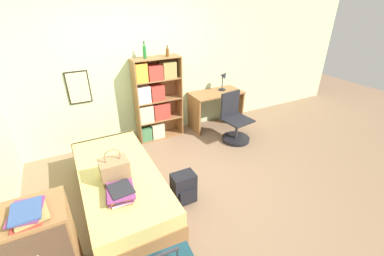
{
  "coord_description": "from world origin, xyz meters",
  "views": [
    {
      "loc": [
        -1.16,
        -2.72,
        2.46
      ],
      "look_at": [
        0.36,
        0.2,
        0.75
      ],
      "focal_mm": 24.0,
      "sensor_mm": 36.0,
      "label": 1
    }
  ],
  "objects_px": {
    "bed": "(121,187)",
    "desk": "(216,103)",
    "backpack": "(184,188)",
    "book_stack_on_bed": "(120,192)",
    "bottle_green": "(145,52)",
    "desk_chair": "(235,126)",
    "dresser": "(45,252)",
    "desk_lamp": "(224,78)",
    "magazine_pile_on_dresser": "(28,212)",
    "bottle_brown": "(167,52)",
    "bookcase": "(154,99)",
    "handbag": "(115,169)"
  },
  "relations": [
    {
      "from": "magazine_pile_on_dresser",
      "to": "backpack",
      "type": "relative_size",
      "value": 0.77
    },
    {
      "from": "book_stack_on_bed",
      "to": "desk",
      "type": "height_order",
      "value": "desk"
    },
    {
      "from": "handbag",
      "to": "dresser",
      "type": "relative_size",
      "value": 0.44
    },
    {
      "from": "bottle_brown",
      "to": "dresser",
      "type": "bearing_deg",
      "value": -133.48
    },
    {
      "from": "bookcase",
      "to": "bottle_green",
      "type": "height_order",
      "value": "bottle_green"
    },
    {
      "from": "desk_lamp",
      "to": "desk_chair",
      "type": "xyz_separation_m",
      "value": [
        -0.19,
        -0.72,
        -0.71
      ]
    },
    {
      "from": "bed",
      "to": "magazine_pile_on_dresser",
      "type": "distance_m",
      "value": 1.41
    },
    {
      "from": "magazine_pile_on_dresser",
      "to": "desk_lamp",
      "type": "distance_m",
      "value": 4.03
    },
    {
      "from": "bed",
      "to": "bottle_green",
      "type": "height_order",
      "value": "bottle_green"
    },
    {
      "from": "desk_chair",
      "to": "backpack",
      "type": "bearing_deg",
      "value": -146.15
    },
    {
      "from": "bed",
      "to": "backpack",
      "type": "bearing_deg",
      "value": -26.45
    },
    {
      "from": "desk_lamp",
      "to": "desk_chair",
      "type": "bearing_deg",
      "value": -104.85
    },
    {
      "from": "handbag",
      "to": "desk_chair",
      "type": "distance_m",
      "value": 2.53
    },
    {
      "from": "book_stack_on_bed",
      "to": "bookcase",
      "type": "height_order",
      "value": "bookcase"
    },
    {
      "from": "bookcase",
      "to": "bottle_green",
      "type": "xyz_separation_m",
      "value": [
        -0.1,
        0.01,
        0.85
      ]
    },
    {
      "from": "dresser",
      "to": "bottle_brown",
      "type": "xyz_separation_m",
      "value": [
        2.14,
        2.26,
        1.12
      ]
    },
    {
      "from": "bottle_green",
      "to": "desk_chair",
      "type": "distance_m",
      "value": 2.08
    },
    {
      "from": "desk",
      "to": "desk_chair",
      "type": "bearing_deg",
      "value": -88.37
    },
    {
      "from": "desk",
      "to": "desk_chair",
      "type": "relative_size",
      "value": 1.16
    },
    {
      "from": "dresser",
      "to": "desk_lamp",
      "type": "height_order",
      "value": "desk_lamp"
    },
    {
      "from": "bed",
      "to": "bottle_brown",
      "type": "height_order",
      "value": "bottle_brown"
    },
    {
      "from": "bookcase",
      "to": "handbag",
      "type": "bearing_deg",
      "value": -124.22
    },
    {
      "from": "handbag",
      "to": "magazine_pile_on_dresser",
      "type": "distance_m",
      "value": 1.12
    },
    {
      "from": "desk_chair",
      "to": "backpack",
      "type": "xyz_separation_m",
      "value": [
        -1.57,
        -1.05,
        -0.07
      ]
    },
    {
      "from": "book_stack_on_bed",
      "to": "bottle_brown",
      "type": "distance_m",
      "value": 2.57
    },
    {
      "from": "bed",
      "to": "desk",
      "type": "relative_size",
      "value": 1.94
    },
    {
      "from": "bottle_brown",
      "to": "book_stack_on_bed",
      "type": "bearing_deg",
      "value": -126.34
    },
    {
      "from": "bed",
      "to": "bottle_green",
      "type": "distance_m",
      "value": 2.22
    },
    {
      "from": "dresser",
      "to": "bookcase",
      "type": "relative_size",
      "value": 0.62
    },
    {
      "from": "backpack",
      "to": "desk",
      "type": "bearing_deg",
      "value": 47.59
    },
    {
      "from": "handbag",
      "to": "desk_lamp",
      "type": "relative_size",
      "value": 1.09
    },
    {
      "from": "magazine_pile_on_dresser",
      "to": "bottle_brown",
      "type": "height_order",
      "value": "bottle_brown"
    },
    {
      "from": "bottle_green",
      "to": "desk_chair",
      "type": "xyz_separation_m",
      "value": [
        1.38,
        -0.78,
        -1.35
      ]
    },
    {
      "from": "bed",
      "to": "bottle_brown",
      "type": "bearing_deg",
      "value": 47.27
    },
    {
      "from": "backpack",
      "to": "book_stack_on_bed",
      "type": "bearing_deg",
      "value": -172.79
    },
    {
      "from": "bottle_green",
      "to": "desk_chair",
      "type": "bearing_deg",
      "value": -29.36
    },
    {
      "from": "desk_chair",
      "to": "magazine_pile_on_dresser",
      "type": "bearing_deg",
      "value": -153.54
    },
    {
      "from": "desk",
      "to": "backpack",
      "type": "xyz_separation_m",
      "value": [
        -1.55,
        -1.7,
        -0.3
      ]
    },
    {
      "from": "magazine_pile_on_dresser",
      "to": "bottle_green",
      "type": "relative_size",
      "value": 1.21
    },
    {
      "from": "desk_lamp",
      "to": "backpack",
      "type": "xyz_separation_m",
      "value": [
        -1.76,
        -1.77,
        -0.78
      ]
    },
    {
      "from": "desk_lamp",
      "to": "backpack",
      "type": "bearing_deg",
      "value": -134.85
    },
    {
      "from": "bottle_green",
      "to": "desk",
      "type": "xyz_separation_m",
      "value": [
        1.36,
        -0.13,
        -1.12
      ]
    },
    {
      "from": "bottle_brown",
      "to": "desk_chair",
      "type": "relative_size",
      "value": 0.2
    },
    {
      "from": "bottle_brown",
      "to": "desk_lamp",
      "type": "height_order",
      "value": "bottle_brown"
    },
    {
      "from": "book_stack_on_bed",
      "to": "backpack",
      "type": "xyz_separation_m",
      "value": [
        0.81,
        0.1,
        -0.34
      ]
    },
    {
      "from": "bed",
      "to": "handbag",
      "type": "relative_size",
      "value": 4.83
    },
    {
      "from": "dresser",
      "to": "bookcase",
      "type": "height_order",
      "value": "bookcase"
    },
    {
      "from": "desk",
      "to": "desk_lamp",
      "type": "distance_m",
      "value": 0.53
    },
    {
      "from": "backpack",
      "to": "dresser",
      "type": "bearing_deg",
      "value": -163.27
    },
    {
      "from": "bookcase",
      "to": "bottle_brown",
      "type": "relative_size",
      "value": 8.21
    }
  ]
}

